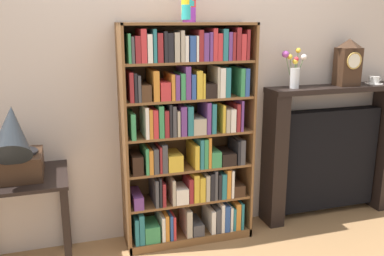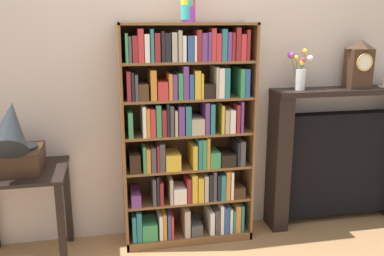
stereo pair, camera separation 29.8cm
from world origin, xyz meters
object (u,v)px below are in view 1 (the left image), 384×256
Objects in this scene: bookshelf at (188,138)px; side_table_left at (21,199)px; gramophone at (14,147)px; mantel_clock at (348,62)px; flower_vase at (294,70)px; cup_stack at (189,0)px; teacup_with_saucer at (374,81)px; fireplace_mantel at (329,153)px.

side_table_left is (-1.13, -0.11, -0.28)m from bookshelf.
gramophone is 2.49m from mantel_clock.
side_table_left is 1.79× the size of mantel_clock.
cup_stack is at bearing -176.27° from flower_vase.
flower_vase is at bearing 178.80° from mantel_clock.
bookshelf is 1.63m from teacup_with_saucer.
teacup_with_saucer reaches higher than side_table_left.
side_table_left is 2.57m from mantel_clock.
fireplace_mantel is at bearing 1.99° from flower_vase.
teacup_with_saucer is (0.74, -0.01, -0.11)m from flower_vase.
gramophone is 0.46× the size of fireplace_mantel.
cup_stack reaches higher than fireplace_mantel.
fireplace_mantel is 0.75m from mantel_clock.
cup_stack is 2.00× the size of teacup_with_saucer.
mantel_clock reaches higher than flower_vase.
gramophone is at bearing -172.18° from cup_stack.
flower_vase is (1.98, 0.21, 0.36)m from gramophone.
fireplace_mantel is at bearing 3.19° from cup_stack.
cup_stack is 1.39m from mantel_clock.
cup_stack is at bearing -176.81° from fireplace_mantel.
bookshelf is 0.94m from cup_stack.
mantel_clock is 1.21× the size of flower_vase.
gramophone reaches higher than teacup_with_saucer.
side_table_left is 2.12m from flower_vase.
fireplace_mantel is at bearing 5.42° from gramophone.
mantel_clock reaches higher than side_table_left.
teacup_with_saucer is (1.59, 0.04, 0.34)m from bookshelf.
cup_stack is at bearing 4.66° from side_table_left.
mantel_clock is at bearing 1.98° from cup_stack.
flower_vase reaches higher than teacup_with_saucer.
flower_vase is (-0.47, 0.01, -0.05)m from mantel_clock.
bookshelf is at bearing 121.03° from cup_stack.
gramophone is 2.40m from fireplace_mantel.
gramophone is 3.74× the size of teacup_with_saucer.
cup_stack is at bearing 7.82° from gramophone.
teacup_with_saucer reaches higher than fireplace_mantel.
gramophone is (-1.13, -0.16, -0.86)m from cup_stack.
mantel_clock is (2.45, 0.14, 0.77)m from side_table_left.
teacup_with_saucer is (2.72, 0.14, 0.62)m from side_table_left.
mantel_clock is (2.45, 0.20, 0.41)m from gramophone.
flower_vase reaches higher than fireplace_mantel.
bookshelf reaches higher than gramophone.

